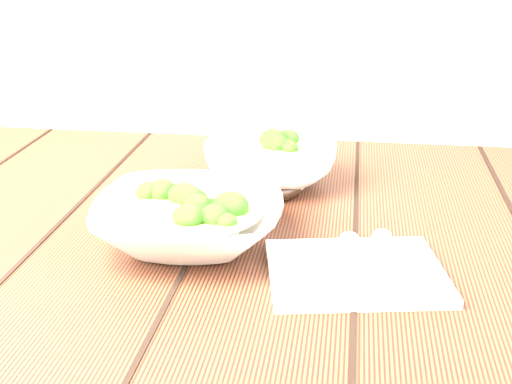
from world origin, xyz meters
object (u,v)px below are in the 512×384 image
Objects in this scene: trivet at (270,186)px; napkin at (356,272)px; table at (226,296)px; soup_bowl_front at (189,219)px; soup_bowl_back at (270,162)px.

napkin is (0.13, -0.25, -0.01)m from trivet.
soup_bowl_front is (-0.03, -0.08, 0.15)m from table.
soup_bowl_front reaches higher than napkin.
soup_bowl_back reaches higher than soup_bowl_front.
napkin is at bearing -65.34° from soup_bowl_back.
napkin is (0.21, -0.06, -0.03)m from soup_bowl_front.
soup_bowl_front is 0.20m from trivet.
trivet is (0.01, -0.05, -0.02)m from soup_bowl_back.
trivet is (0.08, 0.19, -0.02)m from soup_bowl_front.
trivet is at bearing -82.65° from soup_bowl_back.
napkin is at bearing -38.38° from table.
napkin is (0.14, -0.30, -0.03)m from soup_bowl_back.
napkin reaches higher than table.
soup_bowl_front is at bearing 152.40° from napkin.
trivet is at bearing 65.08° from table.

